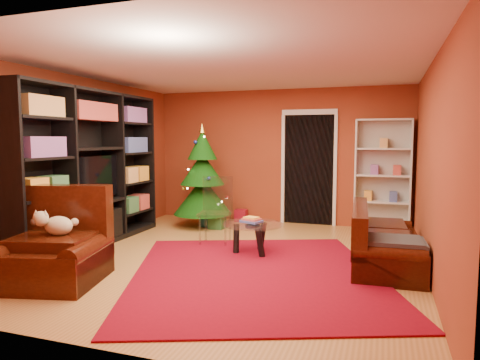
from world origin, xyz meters
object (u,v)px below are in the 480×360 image
(media_unit, at_px, (91,169))
(sofa, at_px, (386,236))
(armchair, at_px, (53,245))
(white_bookshelf, at_px, (383,175))
(gift_box_teal, at_px, (211,218))
(rug, at_px, (256,274))
(christmas_tree, at_px, (202,177))
(gift_box_green, at_px, (217,221))
(coffee_table, at_px, (253,238))
(gift_box_red, at_px, (241,215))
(acrylic_chair, at_px, (215,214))
(dog, at_px, (59,226))

(media_unit, bearing_deg, sofa, 3.70)
(armchair, bearing_deg, white_bookshelf, 36.15)
(gift_box_teal, xyz_separation_m, white_bookshelf, (3.04, 0.65, 0.84))
(rug, height_order, christmas_tree, christmas_tree)
(rug, height_order, gift_box_green, gift_box_green)
(rug, xyz_separation_m, coffee_table, (-0.31, 0.89, 0.22))
(christmas_tree, bearing_deg, white_bookshelf, 12.08)
(gift_box_red, relative_size, acrylic_chair, 0.25)
(media_unit, distance_m, acrylic_chair, 2.03)
(gift_box_teal, xyz_separation_m, coffee_table, (1.31, -1.61, 0.07))
(gift_box_teal, distance_m, gift_box_red, 0.76)
(dog, bearing_deg, sofa, 14.04)
(christmas_tree, distance_m, sofa, 3.66)
(gift_box_red, bearing_deg, white_bookshelf, -0.43)
(armchair, distance_m, sofa, 4.07)
(christmas_tree, xyz_separation_m, coffee_table, (1.47, -1.57, -0.71))
(gift_box_green, distance_m, dog, 3.42)
(coffee_table, relative_size, acrylic_chair, 0.91)
(sofa, bearing_deg, armchair, 115.47)
(gift_box_red, distance_m, acrylic_chair, 1.92)
(media_unit, distance_m, christmas_tree, 2.16)
(rug, bearing_deg, media_unit, 168.48)
(acrylic_chair, bearing_deg, gift_box_green, 100.27)
(dog, xyz_separation_m, sofa, (3.55, 1.87, -0.26))
(white_bookshelf, xyz_separation_m, armchair, (-3.51, -4.18, -0.56))
(christmas_tree, bearing_deg, gift_box_teal, 12.70)
(rug, distance_m, dog, 2.37)
(rug, bearing_deg, gift_box_red, 111.61)
(christmas_tree, relative_size, gift_box_green, 7.36)
(rug, distance_m, media_unit, 3.10)
(gift_box_teal, bearing_deg, christmas_tree, -167.30)
(acrylic_chair, bearing_deg, white_bookshelf, 26.79)
(dog, height_order, acrylic_chair, acrylic_chair)
(christmas_tree, bearing_deg, gift_box_green, -18.38)
(armchair, bearing_deg, gift_box_green, 65.38)
(christmas_tree, height_order, acrylic_chair, christmas_tree)
(christmas_tree, bearing_deg, media_unit, -118.62)
(gift_box_teal, xyz_separation_m, gift_box_green, (0.17, -0.14, -0.03))
(dog, bearing_deg, rug, 11.49)
(gift_box_teal, bearing_deg, armchair, -97.66)
(dog, relative_size, sofa, 0.22)
(armchair, distance_m, dog, 0.23)
(media_unit, height_order, dog, media_unit)
(armchair, bearing_deg, gift_box_teal, 68.57)
(christmas_tree, xyz_separation_m, dog, (-0.28, -3.43, -0.29))
(white_bookshelf, distance_m, coffee_table, 2.95)
(white_bookshelf, distance_m, armchair, 5.49)
(gift_box_teal, xyz_separation_m, armchair, (-0.47, -3.53, 0.28))
(gift_box_green, xyz_separation_m, acrylic_chair, (0.40, -1.06, 0.34))
(dog, xyz_separation_m, coffee_table, (1.75, 1.86, -0.43))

